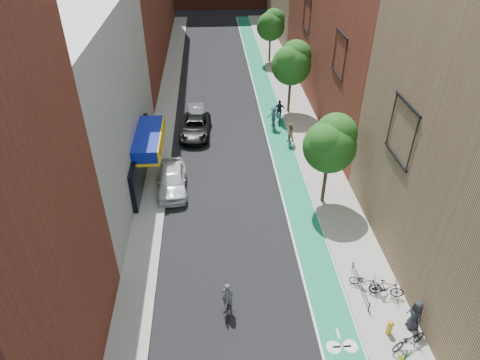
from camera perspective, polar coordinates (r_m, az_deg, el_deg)
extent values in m
plane|color=black|center=(21.89, 2.00, -19.81)|extent=(160.00, 160.00, 0.00)
cube|color=#126A46|center=(42.90, 3.84, 10.08)|extent=(2.00, 68.00, 0.01)
cube|color=gray|center=(42.73, -9.77, 9.64)|extent=(2.00, 68.00, 0.15)
cube|color=gray|center=(43.27, 7.18, 10.21)|extent=(3.00, 68.00, 0.15)
cube|color=silver|center=(30.60, -21.92, 9.42)|extent=(8.00, 20.00, 12.00)
cylinder|color=#332619|center=(28.73, 11.20, -0.31)|extent=(0.24, 0.24, 3.30)
sphere|color=#164A13|center=(27.29, 11.83, 4.39)|extent=(3.36, 3.36, 3.36)
sphere|color=#164A13|center=(27.30, 12.67, 6.03)|extent=(2.64, 2.64, 2.64)
sphere|color=#164A13|center=(26.72, 11.49, 4.94)|extent=(2.40, 2.40, 2.40)
cylinder|color=#332619|center=(40.65, 6.58, 11.15)|extent=(0.24, 0.24, 3.47)
sphere|color=#164A13|center=(39.60, 6.86, 14.95)|extent=(3.53, 3.53, 3.53)
sphere|color=#164A13|center=(39.71, 7.45, 16.12)|extent=(2.77, 2.77, 2.77)
sphere|color=#164A13|center=(39.10, 6.54, 15.50)|extent=(2.52, 2.52, 2.52)
cylinder|color=#332619|center=(53.65, 3.97, 17.01)|extent=(0.24, 0.24, 3.19)
sphere|color=#164A13|center=(52.91, 4.09, 19.73)|extent=(3.25, 3.25, 3.25)
sphere|color=#164A13|center=(53.08, 4.54, 20.54)|extent=(2.55, 2.55, 2.55)
sphere|color=#164A13|center=(52.46, 3.82, 20.13)|extent=(2.32, 2.32, 2.32)
imported|color=silver|center=(30.28, -9.04, 0.07)|extent=(2.21, 4.98, 1.67)
imported|color=black|center=(37.03, -5.97, 7.01)|extent=(2.78, 5.40, 1.46)
imported|color=gray|center=(39.18, -5.79, 8.59)|extent=(1.88, 4.34, 1.39)
imported|color=black|center=(22.31, -1.67, -16.39)|extent=(0.87, 1.85, 0.93)
imported|color=#505058|center=(21.86, -1.72, -15.10)|extent=(0.61, 0.45, 1.55)
imported|color=black|center=(35.67, 6.64, 5.48)|extent=(0.83, 1.88, 1.09)
imported|color=#907D54|center=(35.47, 6.68, 6.39)|extent=(0.86, 0.72, 1.57)
imported|color=black|center=(39.19, 5.24, 8.16)|extent=(0.76, 1.61, 0.82)
imported|color=black|center=(38.91, 5.28, 9.33)|extent=(1.10, 0.58, 1.79)
imported|color=black|center=(38.11, 4.49, 7.62)|extent=(0.84, 1.87, 1.08)
imported|color=#394D66|center=(37.90, 4.52, 8.57)|extent=(1.19, 0.82, 1.69)
imported|color=black|center=(22.31, 21.58, -19.18)|extent=(1.97, 1.26, 0.98)
imported|color=black|center=(23.96, 18.96, -13.48)|extent=(1.84, 1.02, 1.06)
imported|color=black|center=(24.11, 16.34, -12.81)|extent=(1.72, 1.21, 0.86)
imported|color=black|center=(22.80, 22.33, -16.31)|extent=(0.72, 0.95, 1.76)
cylinder|color=gold|center=(22.63, 19.29, -18.23)|extent=(0.26, 0.26, 0.60)
sphere|color=gold|center=(22.34, 19.47, -17.64)|extent=(0.28, 0.28, 0.28)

